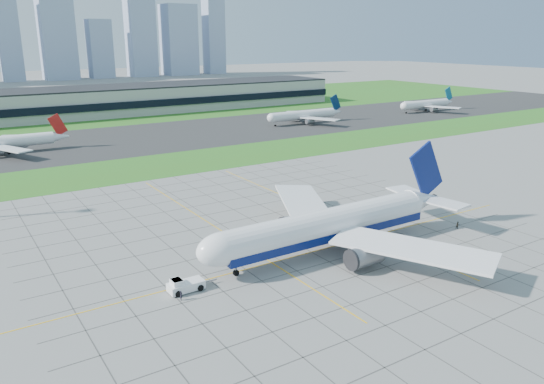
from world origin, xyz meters
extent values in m
plane|color=gray|center=(0.00, 0.00, 0.00)|extent=(1400.00, 1400.00, 0.00)
cube|color=#376C1F|center=(0.00, 90.00, 0.02)|extent=(700.00, 35.00, 0.04)
cube|color=#383838|center=(0.00, 145.00, 0.03)|extent=(700.00, 75.00, 0.04)
cube|color=#376C1F|center=(0.00, 255.00, 0.02)|extent=(700.00, 145.00, 0.04)
cube|color=#474744|center=(-48.00, 10.00, 0.01)|extent=(0.18, 130.00, 0.02)
cube|color=#474744|center=(-40.00, 10.00, 0.01)|extent=(0.18, 130.00, 0.02)
cube|color=#474744|center=(-32.00, 10.00, 0.01)|extent=(0.18, 130.00, 0.02)
cube|color=#474744|center=(-24.00, 10.00, 0.01)|extent=(0.18, 130.00, 0.02)
cube|color=#474744|center=(-16.00, 10.00, 0.01)|extent=(0.18, 130.00, 0.02)
cube|color=#474744|center=(-8.00, 10.00, 0.01)|extent=(0.18, 130.00, 0.02)
cube|color=#474744|center=(0.00, 10.00, 0.01)|extent=(0.18, 130.00, 0.02)
cube|color=#474744|center=(8.00, 10.00, 0.01)|extent=(0.18, 130.00, 0.02)
cube|color=#474744|center=(16.00, 10.00, 0.01)|extent=(0.18, 130.00, 0.02)
cube|color=#474744|center=(24.00, 10.00, 0.01)|extent=(0.18, 130.00, 0.02)
cube|color=#474744|center=(32.00, 10.00, 0.01)|extent=(0.18, 130.00, 0.02)
cube|color=#474744|center=(40.00, 10.00, 0.01)|extent=(0.18, 130.00, 0.02)
cube|color=#474744|center=(48.00, 10.00, 0.01)|extent=(0.18, 130.00, 0.02)
cube|color=#474744|center=(0.00, -40.00, 0.01)|extent=(110.00, 0.18, 0.02)
cube|color=#474744|center=(0.00, -32.00, 0.01)|extent=(110.00, 0.18, 0.02)
cube|color=#474744|center=(0.00, -24.00, 0.01)|extent=(110.00, 0.18, 0.02)
cube|color=#474744|center=(0.00, -16.00, 0.01)|extent=(110.00, 0.18, 0.02)
cube|color=#474744|center=(0.00, -8.00, 0.01)|extent=(110.00, 0.18, 0.02)
cube|color=#474744|center=(0.00, 0.00, 0.01)|extent=(110.00, 0.18, 0.02)
cube|color=#474744|center=(0.00, 8.00, 0.01)|extent=(110.00, 0.18, 0.02)
cube|color=#474744|center=(0.00, 16.00, 0.01)|extent=(110.00, 0.18, 0.02)
cube|color=#474744|center=(0.00, 24.00, 0.01)|extent=(110.00, 0.18, 0.02)
cube|color=#474744|center=(0.00, 32.00, 0.01)|extent=(110.00, 0.18, 0.02)
cube|color=#474744|center=(0.00, 40.00, 0.01)|extent=(110.00, 0.18, 0.02)
cube|color=#474744|center=(0.00, 48.00, 0.01)|extent=(110.00, 0.18, 0.02)
cube|color=#474744|center=(0.00, 56.00, 0.01)|extent=(110.00, 0.18, 0.02)
cube|color=#474744|center=(0.00, 64.00, 0.01)|extent=(110.00, 0.18, 0.02)
cube|color=#FFB90D|center=(0.00, -2.00, 0.02)|extent=(120.00, 0.25, 0.03)
cube|color=#FFB90D|center=(-10.00, 20.00, 0.02)|extent=(0.25, 100.00, 0.03)
cube|color=#FFB90D|center=(18.00, 20.00, 0.02)|extent=(0.25, 100.00, 0.03)
cube|color=#B7B7B2|center=(40.00, 230.00, 7.50)|extent=(260.00, 42.00, 15.00)
cube|color=black|center=(40.00, 208.50, 7.00)|extent=(260.00, 1.00, 4.00)
cube|color=black|center=(40.00, 230.00, 15.40)|extent=(260.00, 42.00, 0.80)
cube|color=#96A5C4|center=(14.00, 520.00, 44.00)|extent=(20.00, 18.00, 88.00)
cube|color=#96A5C4|center=(60.00, 520.00, 75.00)|extent=(33.00, 29.70, 150.00)
cube|color=#96A5C4|center=(103.00, 520.00, 31.00)|extent=(24.00, 21.60, 62.00)
cube|color=#96A5C4|center=(150.00, 520.00, 64.00)|extent=(29.00, 26.10, 128.00)
cube|color=#96A5C4|center=(196.00, 520.00, 40.00)|extent=(36.00, 32.40, 80.00)
cube|color=#96A5C4|center=(242.00, 520.00, 52.50)|extent=(22.00, 19.80, 105.00)
cylinder|color=white|center=(3.26, -3.23, 6.06)|extent=(49.85, 6.98, 6.49)
cube|color=#081758|center=(3.26, -3.23, 4.01)|extent=(49.85, 6.54, 1.73)
ellipsoid|color=white|center=(-21.64, -3.47, 6.06)|extent=(10.45, 6.59, 6.49)
cube|color=black|center=(-24.02, -3.49, 6.60)|extent=(2.41, 3.49, 0.65)
cone|color=white|center=(31.94, -2.95, 6.39)|extent=(8.72, 6.25, 6.17)
cube|color=#081758|center=(32.49, -2.95, 13.64)|extent=(11.81, 0.66, 13.82)
cube|color=white|center=(9.59, 14.15, 4.98)|extent=(21.83, 31.56, 1.05)
cube|color=white|center=(9.92, -20.49, 4.98)|extent=(22.28, 31.47, 1.05)
cylinder|color=slate|center=(3.15, 8.14, 2.81)|extent=(7.08, 4.18, 4.11)
cylinder|color=slate|center=(3.37, -14.60, 2.81)|extent=(7.08, 4.18, 4.11)
cylinder|color=gray|center=(-18.93, -3.44, 1.41)|extent=(0.39, 0.39, 2.81)
cylinder|color=black|center=(-18.93, -3.44, 0.60)|extent=(1.20, 0.55, 1.19)
cylinder|color=black|center=(8.64, 0.29, 0.70)|extent=(1.42, 1.31, 1.41)
cylinder|color=black|center=(8.71, -6.64, 0.70)|extent=(1.42, 1.31, 1.41)
cube|color=white|center=(-29.42, -4.07, 0.95)|extent=(6.39, 3.03, 1.49)
cube|color=white|center=(-31.12, -4.08, 2.02)|extent=(1.93, 2.35, 1.17)
cube|color=black|center=(-31.12, -4.08, 2.23)|extent=(1.72, 2.14, 0.74)
cube|color=gray|center=(-24.86, -4.02, 0.64)|extent=(3.18, 0.22, 0.19)
cylinder|color=black|center=(-31.56, -2.71, 0.58)|extent=(1.17, 0.54, 1.17)
cylinder|color=black|center=(-31.53, -5.47, 0.58)|extent=(1.17, 0.54, 1.17)
cylinder|color=black|center=(-27.31, -2.67, 0.58)|extent=(1.17, 0.54, 1.17)
cylinder|color=black|center=(-27.29, -5.42, 0.58)|extent=(1.17, 0.54, 1.17)
imported|color=black|center=(-31.60, -6.90, 0.88)|extent=(0.68, 0.76, 1.75)
imported|color=black|center=(37.47, -9.44, 0.91)|extent=(1.06, 0.94, 1.83)
cube|color=#B01614|center=(-20.54, 141.49, 9.50)|extent=(7.46, 0.40, 9.15)
cube|color=white|center=(-40.43, 152.49, 3.70)|extent=(13.89, 20.66, 0.40)
cube|color=white|center=(-40.43, 130.49, 3.70)|extent=(13.89, 20.66, 0.40)
cylinder|color=black|center=(-39.87, 143.69, 0.50)|extent=(1.00, 1.00, 1.00)
cylinder|color=black|center=(-39.87, 139.29, 0.50)|extent=(1.00, 1.00, 1.00)
cylinder|color=white|center=(100.13, 138.86, 4.50)|extent=(38.83, 4.80, 4.80)
cube|color=#071F47|center=(121.70, 138.86, 9.50)|extent=(7.46, 0.40, 9.15)
cube|color=white|center=(102.83, 149.86, 3.70)|extent=(13.89, 20.66, 0.40)
cube|color=white|center=(102.83, 127.86, 3.70)|extent=(13.89, 20.66, 0.40)
cylinder|color=black|center=(103.37, 141.06, 0.50)|extent=(1.00, 1.00, 1.00)
cylinder|color=black|center=(103.37, 136.66, 0.50)|extent=(1.00, 1.00, 1.00)
cylinder|color=white|center=(190.07, 136.32, 4.50)|extent=(36.42, 4.80, 4.80)
cube|color=#0D587D|center=(210.30, 136.32, 9.50)|extent=(7.46, 0.40, 9.15)
cube|color=white|center=(192.60, 147.32, 3.70)|extent=(13.89, 20.66, 0.40)
cube|color=white|center=(192.60, 125.32, 3.70)|extent=(13.89, 20.66, 0.40)
cylinder|color=black|center=(193.10, 138.52, 0.50)|extent=(1.00, 1.00, 1.00)
cylinder|color=black|center=(193.10, 134.12, 0.50)|extent=(1.00, 1.00, 1.00)
camera|label=1|loc=(-63.00, -84.46, 43.51)|focal=35.00mm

